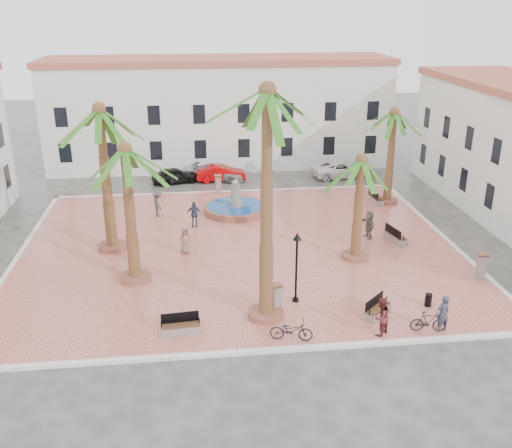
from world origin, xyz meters
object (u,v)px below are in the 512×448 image
object	(u,v)px
bollard_se	(276,297)
palm_ne	(394,123)
bench_ne	(376,199)
car_red	(221,173)
lamppost_e	(358,175)
bench_se	(377,310)
pedestrian_north	(158,203)
bollard_e	(481,266)
bicycle_a	(291,330)
bench_s	(181,328)
fountain	(236,207)
lamppost_s	(297,255)
palm_sw	(126,166)
car_black	(175,175)
car_white	(341,169)
litter_bin	(428,300)
cyclist_a	(443,313)
palm_nw	(101,126)
pedestrian_east	(369,224)
palm_s	(267,116)
bicycle_b	(429,322)
cyclist_b	(381,317)
pedestrian_fountain_b	(194,214)
bollard_n	(218,184)
car_silver	(219,173)
palm_e	(361,173)
bench_e	(395,237)
pedestrian_fountain_a	(185,240)

from	to	relation	value
bollard_se	palm_ne	bearing A→B (deg)	54.59
bench_ne	car_red	size ratio (longest dim) A/B	0.45
lamppost_e	bench_ne	bearing A→B (deg)	28.70
bench_se	pedestrian_north	bearing A→B (deg)	82.77
bollard_e	bicycle_a	distance (m)	12.02
bench_s	pedestrian_north	bearing A→B (deg)	90.99
bench_s	bollard_e	size ratio (longest dim) A/B	1.24
palm_ne	fountain	bearing A→B (deg)	-176.27
lamppost_s	palm_sw	bearing A→B (deg)	157.66
bench_ne	bicycle_a	size ratio (longest dim) A/B	0.98
lamppost_s	car_black	distance (m)	22.05
car_red	car_white	world-z (taller)	car_white
pedestrian_north	fountain	bearing A→B (deg)	-108.06
bench_s	litter_bin	world-z (taller)	bench_s
bollard_e	cyclist_a	distance (m)	6.29
lamppost_e	palm_nw	bearing A→B (deg)	-162.37
palm_sw	pedestrian_east	world-z (taller)	palm_sw
palm_ne	pedestrian_north	size ratio (longest dim) A/B	3.82
palm_s	car_black	world-z (taller)	palm_s
bench_s	bicycle_b	bearing A→B (deg)	-10.90
cyclist_b	bench_ne	bearing A→B (deg)	-147.56
pedestrian_fountain_b	car_white	xyz separation A→B (m)	(12.63, 10.48, -0.32)
bench_s	bicycle_b	size ratio (longest dim) A/B	1.11
palm_sw	pedestrian_north	world-z (taller)	palm_sw
lamppost_e	bicycle_b	distance (m)	16.54
bollard_e	car_white	distance (m)	20.10
fountain	bollard_se	distance (m)	14.06
bench_ne	bollard_n	size ratio (longest dim) A/B	1.23
lamppost_e	pedestrian_east	size ratio (longest dim) A/B	2.08
car_red	car_silver	world-z (taller)	car_red
lamppost_e	car_black	xyz separation A→B (m)	(-13.01, 8.13, -1.97)
palm_e	bollard_n	bearing A→B (deg)	119.64
bicycle_a	bollard_se	bearing A→B (deg)	18.74
lamppost_s	bicycle_a	world-z (taller)	lamppost_s
bench_e	pedestrian_north	bearing A→B (deg)	54.78
car_white	palm_e	bearing A→B (deg)	159.63
palm_nw	lamppost_e	size ratio (longest dim) A/B	2.39
cyclist_b	pedestrian_fountain_a	world-z (taller)	cyclist_b
car_red	bench_s	bearing A→B (deg)	171.65
bollard_n	pedestrian_fountain_a	xyz separation A→B (m)	(-2.53, -10.90, 0.03)
bench_ne	pedestrian_north	distance (m)	15.84
palm_s	bench_s	world-z (taller)	palm_s
bollard_se	bicycle_b	xyz separation A→B (m)	(6.50, -2.64, -0.23)
palm_e	car_white	world-z (taller)	palm_e
palm_s	bicycle_a	bearing A→B (deg)	-69.00
lamppost_s	bicycle_b	bearing A→B (deg)	-32.40
bicycle_a	cyclist_b	distance (m)	4.01
pedestrian_north	car_silver	bearing A→B (deg)	-49.66
bench_se	car_black	xyz separation A→B (m)	(-9.82, 22.86, 0.25)
bench_ne	lamppost_e	size ratio (longest dim) A/B	0.51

